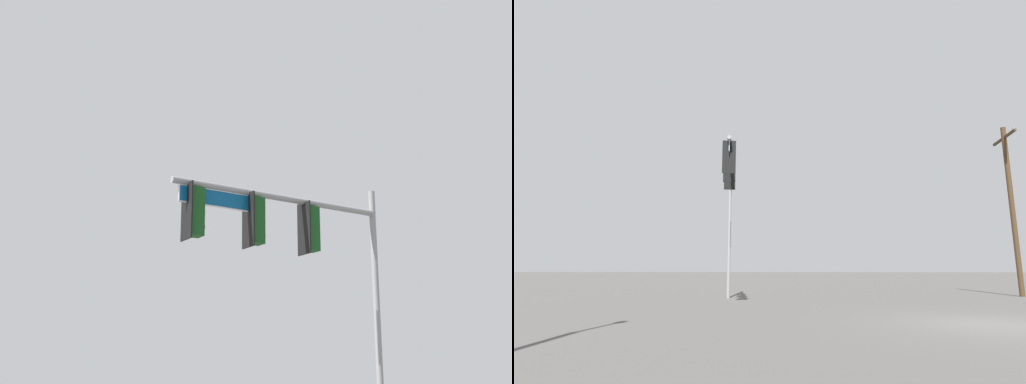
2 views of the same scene
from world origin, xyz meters
The scene contains 3 objects.
ground_plane centered at (0.00, 0.00, 0.00)m, with size 400.00×400.00×0.00m, color #514F4C.
signal_pole_near centered at (-5.80, -8.35, 5.28)m, with size 5.74×1.53×6.91m.
utility_pole centered at (-11.65, 5.95, 4.86)m, with size 2.72×0.26×9.23m.
Camera 2 is at (11.24, -4.26, 1.38)m, focal length 28.00 mm.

